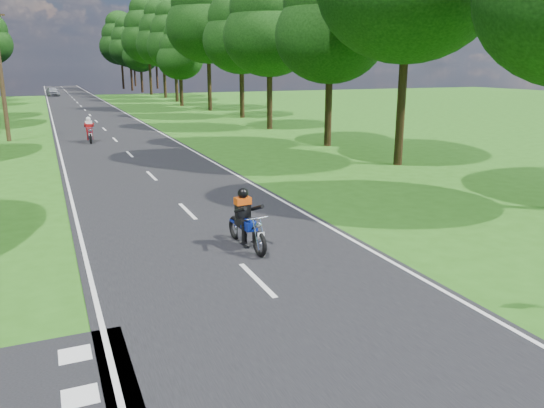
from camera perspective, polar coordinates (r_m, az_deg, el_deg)
name	(u,v)px	position (r m, az deg, el deg)	size (l,w,h in m)	color
ground	(297,320)	(9.88, 2.74, -12.39)	(160.00, 160.00, 0.00)	#265A14
main_road	(85,110)	(58.20, -19.48, 9.50)	(7.00, 140.00, 0.02)	black
road_markings	(85,112)	(56.33, -19.48, 9.36)	(7.40, 140.00, 0.01)	silver
treeline	(85,31)	(68.27, -19.49, 17.10)	(40.00, 115.35, 14.78)	black
telegraph_pole	(1,72)	(35.96, -27.17, 12.49)	(1.20, 0.26, 8.00)	#382616
rider_near_blue	(247,219)	(13.28, -2.76, -1.58)	(0.60, 1.81, 1.51)	#0D2394
rider_far_red	(89,130)	(33.62, -19.06, 7.57)	(0.60, 1.80, 1.50)	#AE0D19
distant_car	(53,91)	(86.57, -22.53, 11.12)	(1.55, 3.86, 1.32)	#B2B4B9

